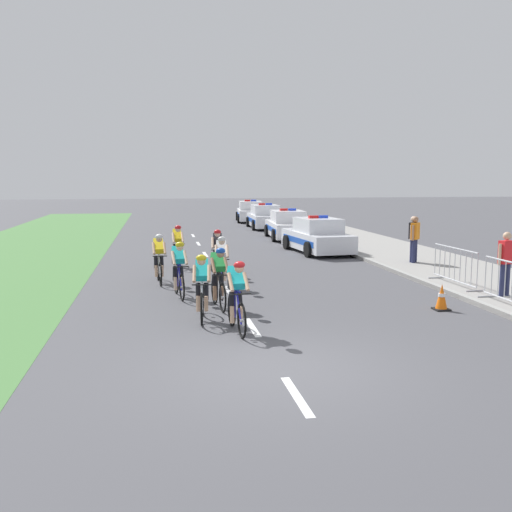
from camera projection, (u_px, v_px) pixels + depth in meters
The scene contains 23 objects.
ground_plane at pixel (279, 368), 9.71m from camera, with size 160.00×160.00×0.00m, color #4C4C51.
sidewalk_slab at pixel (391, 251), 24.70m from camera, with size 4.10×60.00×0.12m, color gray.
kerb_edge at pixel (346, 252), 24.37m from camera, with size 0.16×60.00×0.13m, color #9E9E99.
grass_verge at pixel (7, 261), 22.10m from camera, with size 7.00×60.00×0.01m, color #4C7F42.
lane_markings_centre at pixel (215, 269), 20.19m from camera, with size 0.14×25.60×0.01m.
cyclist_lead at pixel (237, 295), 11.86m from camera, with size 0.44×1.72×1.56m.
cyclist_second at pixel (202, 286), 12.87m from camera, with size 0.45×1.72×1.56m.
cyclist_third at pixel (219, 277), 14.06m from camera, with size 0.45×1.72×1.56m.
cyclist_fourth at pixel (179, 268), 15.35m from camera, with size 0.46×1.72×1.56m.
cyclist_fifth at pixel (222, 261), 16.72m from camera, with size 0.44×1.72×1.56m.
cyclist_sixth at pixel (159, 258), 17.40m from camera, with size 0.44×1.72×1.56m.
cyclist_seventh at pixel (218, 251), 18.88m from camera, with size 0.44×1.72×1.56m.
cyclist_eighth at pixel (178, 245), 20.52m from camera, with size 0.43×1.72×1.56m.
police_car_nearest at pixel (317, 237), 24.64m from camera, with size 2.32×4.55×1.59m.
police_car_second at pixel (287, 226), 30.17m from camera, with size 2.18×4.49×1.59m.
police_car_third at pixel (265, 218), 36.38m from camera, with size 2.09×4.45×1.59m.
police_car_furthest at pixel (250, 212), 42.00m from camera, with size 2.32×4.55×1.59m.
crowd_barrier_front at pixel (512, 285), 13.79m from camera, with size 0.51×2.32×1.07m.
crowd_barrier_middle at pixel (455, 266), 16.59m from camera, with size 0.54×2.32×1.07m.
traffic_cone_near at pixel (442, 297), 13.94m from camera, with size 0.36×0.36×0.64m.
spectator_closest at pixel (506, 259), 14.93m from camera, with size 0.52×0.30×1.68m.
spectator_middle at pixel (415, 236), 20.84m from camera, with size 0.42×0.43×1.68m.
spectator_back at pixel (413, 236), 20.97m from camera, with size 0.42×0.43×1.68m.
Camera 1 is at (-1.97, -9.17, 3.18)m, focal length 40.58 mm.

